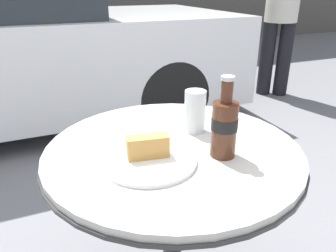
{
  "coord_description": "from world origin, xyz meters",
  "views": [
    {
      "loc": [
        -0.35,
        -0.78,
        1.16
      ],
      "look_at": [
        0.0,
        0.04,
        0.77
      ],
      "focal_mm": 35.0,
      "sensor_mm": 36.0,
      "label": 1
    }
  ],
  "objects": [
    {
      "name": "pedestrian",
      "position": [
        2.13,
        2.05,
        0.92
      ],
      "size": [
        0.33,
        0.33,
        1.64
      ],
      "color": "black",
      "rests_on": "ground_plane"
    },
    {
      "name": "bistro_table",
      "position": [
        0.0,
        0.0,
        0.58
      ],
      "size": [
        0.75,
        0.75,
        0.72
      ],
      "color": "#333333",
      "rests_on": "ground_plane"
    },
    {
      "name": "drinking_glass",
      "position": [
        0.11,
        0.07,
        0.78
      ],
      "size": [
        0.07,
        0.07,
        0.13
      ],
      "color": "black",
      "rests_on": "bistro_table"
    },
    {
      "name": "lunch_plate_near",
      "position": [
        -0.1,
        -0.06,
        0.74
      ],
      "size": [
        0.26,
        0.26,
        0.07
      ],
      "color": "white",
      "rests_on": "bistro_table"
    },
    {
      "name": "cola_bottle_left",
      "position": [
        0.1,
        -0.1,
        0.81
      ],
      "size": [
        0.07,
        0.07,
        0.22
      ],
      "color": "#4C2819",
      "rests_on": "bistro_table"
    }
  ]
}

